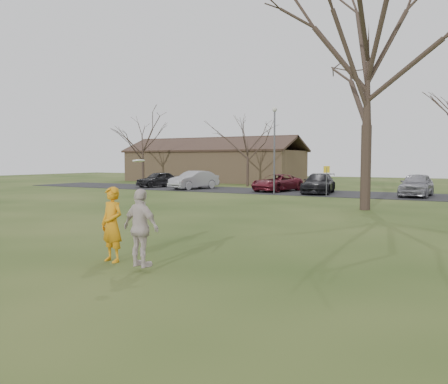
# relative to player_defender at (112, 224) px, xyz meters

# --- Properties ---
(ground) EXTENTS (120.00, 120.00, 0.00)m
(ground) POSITION_rel_player_defender_xyz_m (0.94, -0.04, -0.92)
(ground) COLOR #1E380F
(ground) RESTS_ON ground
(parking_strip) EXTENTS (62.00, 6.50, 0.04)m
(parking_strip) POSITION_rel_player_defender_xyz_m (0.94, 24.96, -0.90)
(parking_strip) COLOR black
(parking_strip) RESTS_ON ground
(player_defender) EXTENTS (0.73, 0.54, 1.84)m
(player_defender) POSITION_rel_player_defender_xyz_m (0.00, 0.00, 0.00)
(player_defender) COLOR orange
(player_defender) RESTS_ON ground
(car_0) EXTENTS (2.83, 4.40, 1.39)m
(car_0) POSITION_rel_player_defender_xyz_m (-17.51, 25.18, -0.18)
(car_0) COLOR black
(car_0) RESTS_ON parking_strip
(car_1) EXTENTS (2.64, 4.88, 1.53)m
(car_1) POSITION_rel_player_defender_xyz_m (-13.16, 24.38, -0.11)
(car_1) COLOR #9A999F
(car_1) RESTS_ON parking_strip
(car_2) EXTENTS (3.16, 5.14, 1.33)m
(car_2) POSITION_rel_player_defender_xyz_m (-5.92, 25.10, -0.21)
(car_2) COLOR maroon
(car_2) RESTS_ON parking_strip
(car_3) EXTENTS (2.72, 5.21, 1.44)m
(car_3) POSITION_rel_player_defender_xyz_m (-2.39, 24.55, -0.16)
(car_3) COLOR black
(car_3) RESTS_ON parking_strip
(car_4) EXTENTS (2.04, 4.69, 1.57)m
(car_4) POSITION_rel_player_defender_xyz_m (4.27, 24.86, -0.09)
(car_4) COLOR gray
(car_4) RESTS_ON parking_strip
(catching_play) EXTENTS (1.07, 0.56, 2.40)m
(catching_play) POSITION_rel_player_defender_xyz_m (1.27, -0.46, 0.07)
(catching_play) COLOR beige
(catching_play) RESTS_ON ground
(building) EXTENTS (20.60, 8.50, 5.14)m
(building) POSITION_rel_player_defender_xyz_m (-19.06, 37.96, 1.01)
(building) COLOR #8C6D4C
(building) RESTS_ON ground
(lamp_post) EXTENTS (0.34, 0.34, 6.27)m
(lamp_post) POSITION_rel_player_defender_xyz_m (-5.06, 22.46, 3.05)
(lamp_post) COLOR #47474C
(lamp_post) RESTS_ON ground
(sign_yellow) EXTENTS (0.35, 0.35, 2.08)m
(sign_yellow) POSITION_rel_player_defender_xyz_m (-1.06, 21.96, 0.53)
(sign_yellow) COLOR #47474C
(sign_yellow) RESTS_ON ground
(big_tree) EXTENTS (9.00, 9.00, 14.00)m
(big_tree) POSITION_rel_player_defender_xyz_m (2.94, 14.96, 6.08)
(big_tree) COLOR #352821
(big_tree) RESTS_ON ground
(small_tree_row) EXTENTS (55.00, 5.90, 8.50)m
(small_tree_row) POSITION_rel_player_defender_xyz_m (5.33, 30.02, 2.98)
(small_tree_row) COLOR #352821
(small_tree_row) RESTS_ON ground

